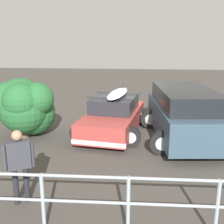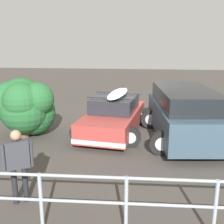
{
  "view_description": "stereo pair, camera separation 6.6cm",
  "coord_description": "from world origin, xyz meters",
  "px_view_note": "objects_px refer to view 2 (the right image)",
  "views": [
    {
      "loc": [
        -0.31,
        10.38,
        3.37
      ],
      "look_at": [
        0.55,
        1.19,
        0.95
      ],
      "focal_mm": 45.0,
      "sensor_mm": 36.0,
      "label": 1
    },
    {
      "loc": [
        -0.37,
        10.37,
        3.37
      ],
      "look_at": [
        0.55,
        1.19,
        0.95
      ],
      "focal_mm": 45.0,
      "sensor_mm": 36.0,
      "label": 2
    }
  ],
  "objects_px": {
    "sedan_car": "(114,116)",
    "bush_near_left": "(24,105)",
    "suv_car": "(184,114)",
    "person_bystander": "(18,160)"
  },
  "relations": [
    {
      "from": "bush_near_left",
      "to": "suv_car",
      "type": "bearing_deg",
      "value": -176.92
    },
    {
      "from": "suv_car",
      "to": "sedan_car",
      "type": "bearing_deg",
      "value": -11.9
    },
    {
      "from": "person_bystander",
      "to": "bush_near_left",
      "type": "height_order",
      "value": "bush_near_left"
    },
    {
      "from": "sedan_car",
      "to": "person_bystander",
      "type": "bearing_deg",
      "value": 72.13
    },
    {
      "from": "person_bystander",
      "to": "bush_near_left",
      "type": "relative_size",
      "value": 0.72
    },
    {
      "from": "sedan_car",
      "to": "suv_car",
      "type": "xyz_separation_m",
      "value": [
        -2.42,
        0.51,
        0.28
      ]
    },
    {
      "from": "sedan_car",
      "to": "suv_car",
      "type": "distance_m",
      "value": 2.49
    },
    {
      "from": "sedan_car",
      "to": "person_bystander",
      "type": "height_order",
      "value": "sedan_car"
    },
    {
      "from": "suv_car",
      "to": "person_bystander",
      "type": "height_order",
      "value": "suv_car"
    },
    {
      "from": "sedan_car",
      "to": "bush_near_left",
      "type": "height_order",
      "value": "bush_near_left"
    }
  ]
}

